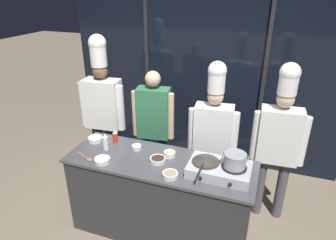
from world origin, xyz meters
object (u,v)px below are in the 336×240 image
Objects in this scene: squeeze_bottle_clear at (105,142)px; chef_head at (103,103)px; prep_bowl_garlic at (102,160)px; prep_bowl_noodles at (95,139)px; prep_bowl_mushrooms at (170,174)px; prep_bowl_soy_glaze at (158,159)px; person_guest at (154,121)px; prep_bowl_ginger at (170,154)px; chef_line at (279,136)px; serving_spoon_slotted at (87,158)px; portable_stove at (219,169)px; prep_bowl_bean_sprouts at (137,147)px; stock_pot at (235,160)px; frying_pan at (206,159)px; chef_sous at (213,130)px; squeeze_bottle_chili at (115,137)px.

chef_head is (-0.44, 0.70, 0.12)m from squeeze_bottle_clear.
prep_bowl_garlic is 0.47m from prep_bowl_noodles.
squeeze_bottle_clear reaches higher than prep_bowl_garlic.
prep_bowl_soy_glaze is (-0.21, 0.20, -0.00)m from prep_bowl_mushrooms.
chef_head is at bearing -8.65° from person_guest.
prep_bowl_soy_glaze is at bearing -117.55° from prep_bowl_ginger.
chef_head is at bearing 111.75° from prep_bowl_noodles.
prep_bowl_mushrooms reaches higher than prep_bowl_garlic.
prep_bowl_mushrooms is 0.08× the size of chef_line.
prep_bowl_noodles is at bearing 11.90° from chef_line.
prep_bowl_noodles is 0.09× the size of chef_line.
portable_stove is at bearing 8.37° from serving_spoon_slotted.
prep_bowl_noodles reaches higher than prep_bowl_bean_sprouts.
serving_spoon_slotted is (-1.46, -0.20, -0.18)m from stock_pot.
frying_pan is 0.95m from chef_line.
squeeze_bottle_clear is 1.18× the size of prep_bowl_soy_glaze.
prep_bowl_mushrooms is at bearing -0.46° from serving_spoon_slotted.
person_guest is at bearing -11.89° from chef_sous.
prep_bowl_mushrooms is (0.73, -0.00, 0.00)m from prep_bowl_garlic.
chef_head is at bearing 156.23° from portable_stove.
prep_bowl_ginger is 0.38m from prep_bowl_bean_sprouts.
squeeze_bottle_chili is 0.09× the size of person_guest.
prep_bowl_garlic is at bearing 114.65° from chef_head.
prep_bowl_ginger is at bearing 24.44° from chef_line.
prep_bowl_mushrooms is 0.63m from prep_bowl_bean_sprouts.
person_guest is at bearing 142.83° from portable_stove.
chef_sous reaches higher than portable_stove.
prep_bowl_garlic is at bearing 179.66° from prep_bowl_mushrooms.
serving_spoon_slotted is (-0.08, -0.24, -0.08)m from squeeze_bottle_clear.
prep_bowl_mushrooms is (0.83, -0.24, -0.06)m from squeeze_bottle_clear.
stock_pot is at bearing -1.71° from squeeze_bottle_clear.
chef_line reaches higher than prep_bowl_bean_sprouts.
prep_bowl_garlic is at bearing -49.14° from prep_bowl_noodles.
prep_bowl_bean_sprouts is (-0.38, 0.01, -0.00)m from prep_bowl_ginger.
chef_sous reaches higher than squeeze_bottle_chili.
portable_stove is 0.87m from chef_line.
squeeze_bottle_chili reaches higher than prep_bowl_noodles.
prep_bowl_noodles is at bearing 173.71° from portable_stove.
frying_pan is 1.78× the size of serving_spoon_slotted.
prep_bowl_ginger is 0.07× the size of chef_sous.
portable_stove reaches higher than prep_bowl_bean_sprouts.
person_guest reaches higher than squeeze_bottle_clear.
portable_stove is 3.86× the size of prep_bowl_mushrooms.
chef_line is (0.64, 0.71, 0.01)m from frying_pan.
frying_pan is at bearing -7.09° from prep_bowl_noodles.
squeeze_bottle_clear is at bearing -159.66° from prep_bowl_bean_sprouts.
chef_line is at bearing 54.64° from portable_stove.
frying_pan is 2.36× the size of squeeze_bottle_clear.
chef_sous is 0.98× the size of chef_line.
portable_stove is 1.25m from squeeze_bottle_clear.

